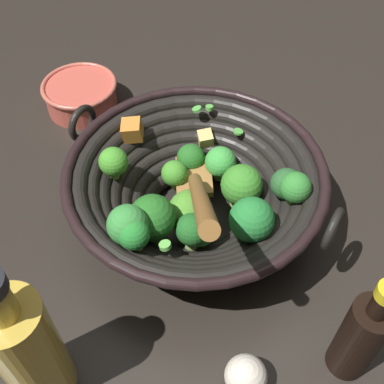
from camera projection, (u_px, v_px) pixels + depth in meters
ground_plane at (195, 219)px, 0.68m from camera, size 4.00×4.00×0.00m
wok at (196, 189)px, 0.63m from camera, size 0.37×0.34×0.25m
soy_sauce_bottle at (361, 337)px, 0.50m from camera, size 0.04×0.04×0.17m
cooking_oil_bottle at (27, 349)px, 0.47m from camera, size 0.07×0.07×0.22m
prep_bowl at (81, 94)px, 0.82m from camera, size 0.13×0.13×0.05m
garlic_bulb at (246, 376)px, 0.52m from camera, size 0.05×0.05×0.05m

